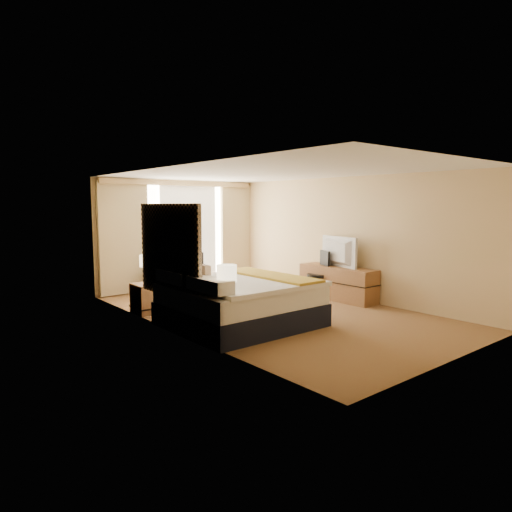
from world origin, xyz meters
TOP-DOWN VIEW (x-y plane):
  - floor at (0.00, 0.00)m, footprint 4.20×7.00m
  - ceiling at (0.00, 0.00)m, footprint 4.20×7.00m
  - wall_back at (0.00, 3.50)m, footprint 4.20×0.02m
  - wall_front at (0.00, -3.50)m, footprint 4.20×0.02m
  - wall_left at (-2.10, 0.00)m, footprint 0.02×7.00m
  - wall_right at (2.10, 0.00)m, footprint 0.02×7.00m
  - headboard at (-2.06, 0.20)m, footprint 0.06×1.85m
  - nightstand_left at (-1.87, -1.05)m, footprint 0.45×0.52m
  - nightstand_right at (-1.87, 1.45)m, footprint 0.45×0.52m
  - media_dresser at (1.83, 0.00)m, footprint 0.50×1.80m
  - window at (0.25, 3.47)m, footprint 2.30×0.02m
  - curtains at (-0.00, 3.39)m, footprint 4.12×0.19m
  - bed at (-1.06, -0.36)m, footprint 2.25×2.06m
  - loveseat at (-0.34, 2.99)m, footprint 1.58×1.25m
  - floor_lamp at (-1.15, 2.30)m, footprint 0.24×0.24m
  - desk_chair at (1.65, 0.36)m, footprint 0.51×0.51m
  - lamp_left at (-1.83, -1.06)m, footprint 0.29×0.29m
  - lamp_right at (-1.85, 1.46)m, footprint 0.25×0.25m
  - tissue_box at (-1.84, -1.11)m, footprint 0.16×0.16m
  - telephone at (-1.75, 1.32)m, footprint 0.21×0.19m
  - television at (1.78, 0.05)m, footprint 0.37×1.12m

SIDE VIEW (x-z plane):
  - floor at x=0.00m, z-range -0.01..0.01m
  - nightstand_left at x=-1.87m, z-range 0.00..0.55m
  - nightstand_right at x=-1.87m, z-range 0.00..0.55m
  - loveseat at x=-0.34m, z-range -0.15..0.72m
  - media_dresser at x=1.83m, z-range 0.00..0.70m
  - bed at x=-1.06m, z-range -0.15..0.95m
  - desk_chair at x=1.65m, z-range -0.06..0.97m
  - telephone at x=-1.75m, z-range 0.55..0.62m
  - tissue_box at x=-1.84m, z-range 0.55..0.67m
  - lamp_right at x=-1.85m, z-range 0.70..1.23m
  - lamp_left at x=-1.83m, z-range 0.72..1.32m
  - television at x=1.78m, z-range 0.70..1.34m
  - headboard at x=-2.06m, z-range 0.53..2.03m
  - wall_back at x=0.00m, z-range 0.00..2.60m
  - wall_front at x=0.00m, z-range 0.00..2.60m
  - wall_left at x=-2.10m, z-range 0.00..2.60m
  - wall_right at x=2.10m, z-range 0.00..2.60m
  - window at x=0.25m, z-range 0.17..2.47m
  - floor_lamp at x=-1.15m, z-range 0.40..2.33m
  - curtains at x=0.00m, z-range 0.13..2.69m
  - ceiling at x=0.00m, z-range 2.59..2.61m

